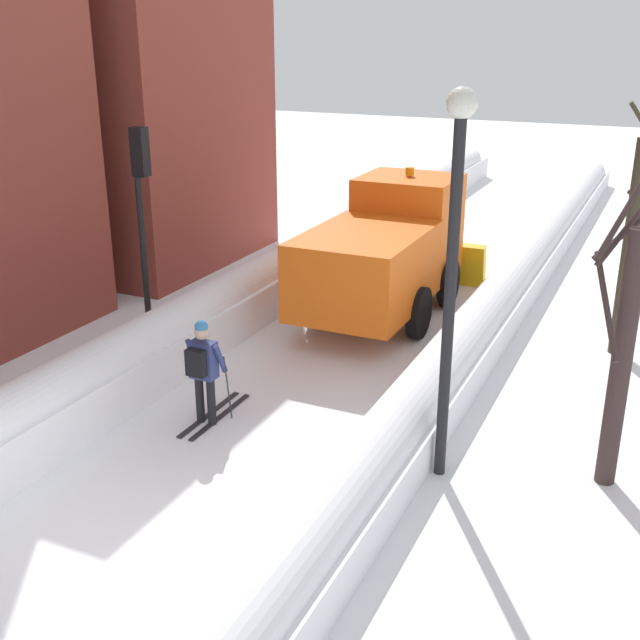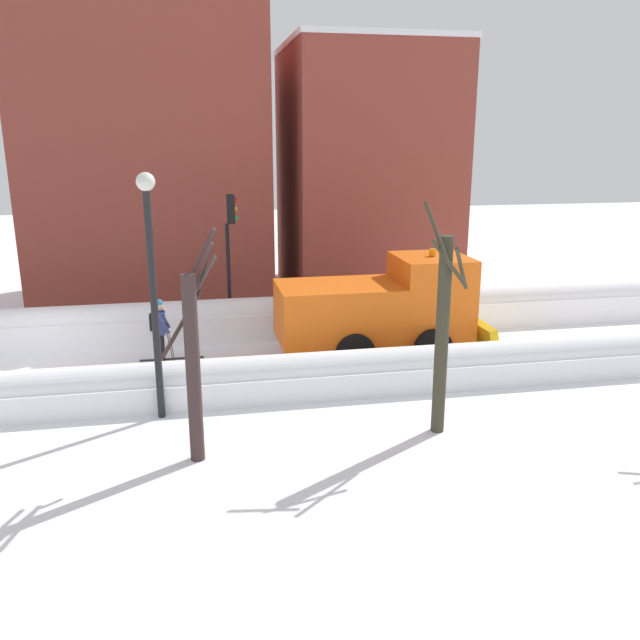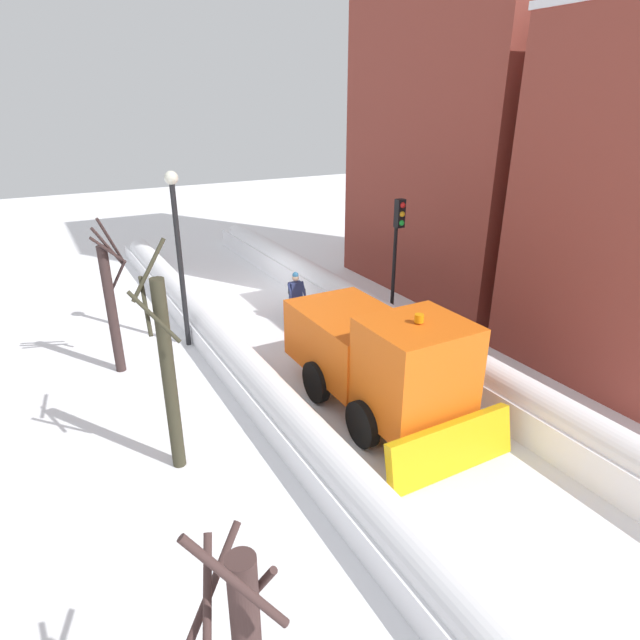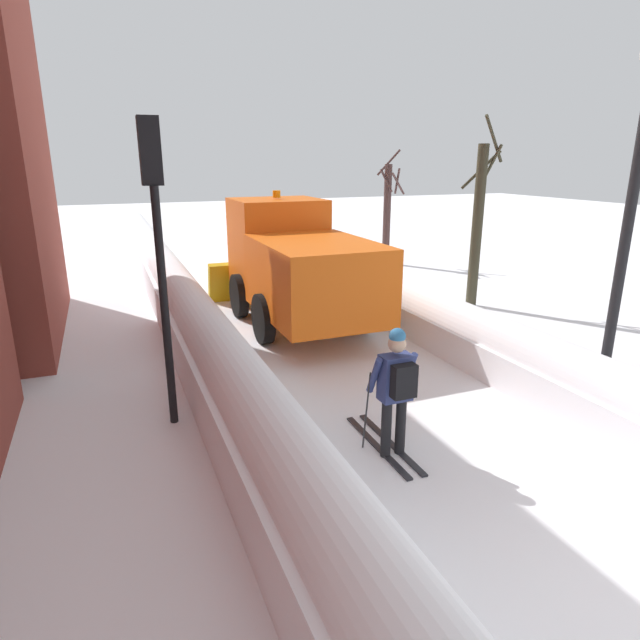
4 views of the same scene
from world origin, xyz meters
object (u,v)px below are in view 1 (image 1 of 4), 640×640
skier (203,367)px  plow_truck (387,250)px  traffic_light_pole (142,199)px  street_lamp (453,246)px  bare_tree_near (622,349)px  bare_tree_mid (631,244)px

skier → plow_truck: bearing=82.5°
skier → traffic_light_pole: (-2.64, 2.19, 2.10)m
street_lamp → bare_tree_near: size_ratio=1.19×
plow_truck → bare_tree_mid: size_ratio=1.22×
bare_tree_mid → bare_tree_near: bearing=-86.6°
skier → bare_tree_near: bearing=8.5°
bare_tree_near → street_lamp: bearing=-160.3°
plow_truck → skier: 6.32m
bare_tree_near → bare_tree_mid: (-0.30, 5.10, 0.20)m
plow_truck → street_lamp: 7.15m
traffic_light_pole → street_lamp: size_ratio=0.81×
plow_truck → street_lamp: bearing=-63.0°
plow_truck → traffic_light_pole: 5.58m
traffic_light_pole → bare_tree_mid: 9.35m
bare_tree_mid → traffic_light_pole: bearing=-155.7°
plow_truck → street_lamp: size_ratio=1.10×
traffic_light_pole → bare_tree_near: size_ratio=0.96×
plow_truck → bare_tree_mid: (5.02, -0.23, 0.77)m
plow_truck → skier: size_ratio=3.31×
street_lamp → plow_truck: bearing=117.0°
plow_truck → street_lamp: street_lamp is taller
traffic_light_pole → skier: bearing=-39.7°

